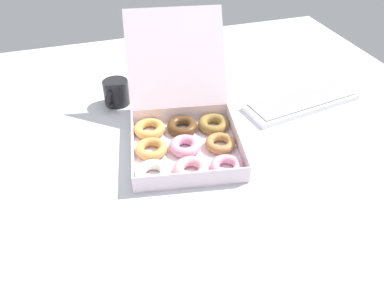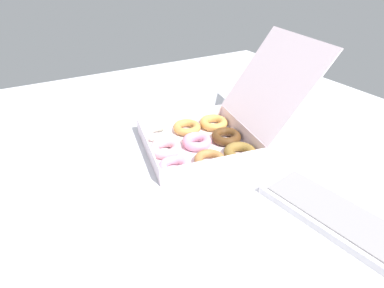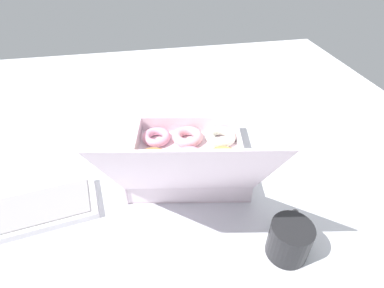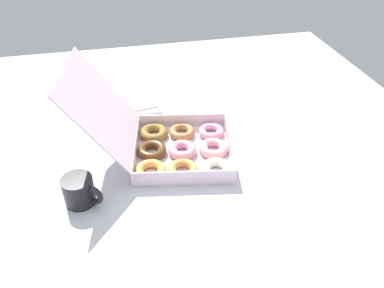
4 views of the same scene
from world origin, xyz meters
TOP-DOWN VIEW (x-y plane):
  - ground_plane at (0.00, 0.00)cm, footprint 180.00×180.00cm
  - donut_box at (-3.75, 5.37)cm, footprint 38.94×53.28cm
  - keyboard at (41.44, 14.67)cm, footprint 42.48×19.54cm
  - coffee_mug at (-19.44, 34.34)cm, footprint 9.27×11.20cm

SIDE VIEW (x-z plane):
  - ground_plane at x=0.00cm, z-range -2.00..0.00cm
  - keyboard at x=41.44cm, z-range -0.04..2.16cm
  - donut_box at x=-3.75cm, z-range -11.96..19.30cm
  - coffee_mug at x=-19.44cm, z-range 0.11..8.54cm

